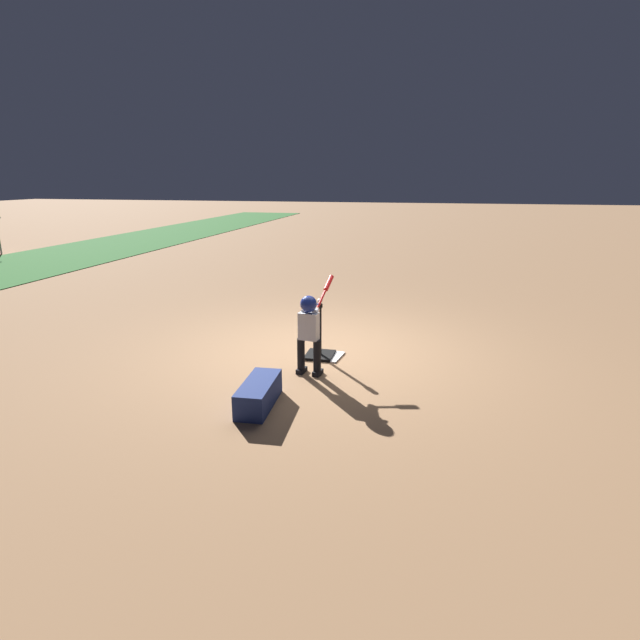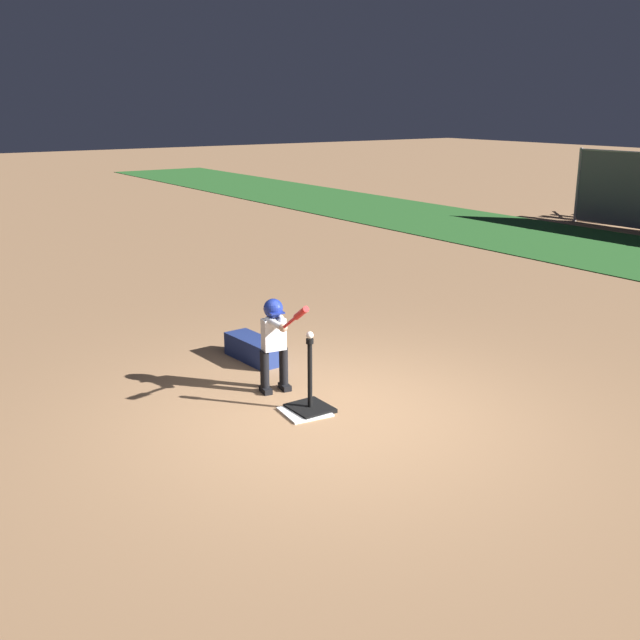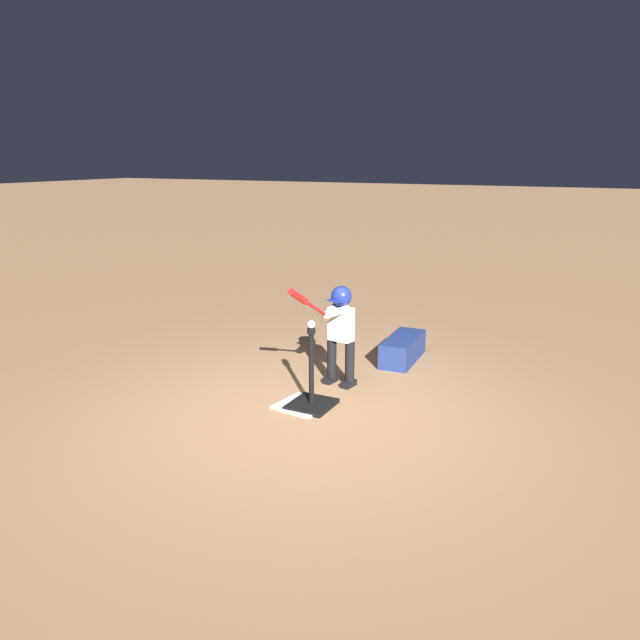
# 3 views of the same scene
# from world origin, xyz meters

# --- Properties ---
(ground_plane) EXTENTS (90.00, 90.00, 0.00)m
(ground_plane) POSITION_xyz_m (0.00, 0.00, 0.00)
(ground_plane) COLOR #99704C
(home_plate) EXTENTS (0.49, 0.49, 0.02)m
(home_plate) POSITION_xyz_m (-0.23, -0.17, 0.01)
(home_plate) COLOR white
(home_plate) RESTS_ON ground_plane
(batting_tee) EXTENTS (0.43, 0.38, 0.76)m
(batting_tee) POSITION_xyz_m (-0.26, -0.10, 0.11)
(batting_tee) COLOR black
(batting_tee) RESTS_ON ground_plane
(batter_child) EXTENTS (0.94, 0.34, 1.15)m
(batter_child) POSITION_xyz_m (-0.89, -0.11, 0.65)
(batter_child) COLOR black
(batter_child) RESTS_ON ground_plane
(baseball) EXTENTS (0.07, 0.07, 0.07)m
(baseball) POSITION_xyz_m (-0.26, -0.10, 0.80)
(baseball) COLOR white
(baseball) RESTS_ON batting_tee
(equipment_bag) EXTENTS (0.86, 0.37, 0.28)m
(equipment_bag) POSITION_xyz_m (-1.94, 0.21, 0.14)
(equipment_bag) COLOR navy
(equipment_bag) RESTS_ON ground_plane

